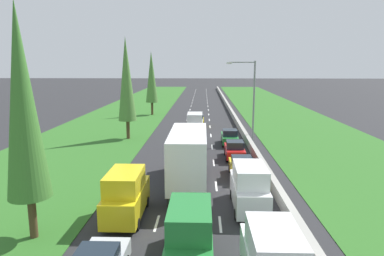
{
  "coord_description": "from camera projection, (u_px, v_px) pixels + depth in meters",
  "views": [
    {
      "loc": [
        0.78,
        -2.76,
        8.67
      ],
      "look_at": [
        -0.58,
        38.91,
        0.93
      ],
      "focal_mm": 32.4,
      "sensor_mm": 36.0,
      "label": 1
    }
  ],
  "objects": [
    {
      "name": "poplar_tree_second",
      "position": [
        126.0,
        79.0,
        39.42
      ],
      "size": [
        2.09,
        2.09,
        11.73
      ],
      "color": "#4C3823",
      "rests_on": "ground"
    },
    {
      "name": "white_van_right_lane_second",
      "position": [
        249.0,
        187.0,
        20.68
      ],
      "size": [
        1.96,
        4.9,
        2.82
      ],
      "color": "white",
      "rests_on": "ground"
    },
    {
      "name": "green_hatchback_right_lane",
      "position": [
        230.0,
        137.0,
        37.52
      ],
      "size": [
        1.74,
        3.9,
        1.72
      ],
      "color": "#237A33",
      "rests_on": "ground"
    },
    {
      "name": "white_box_truck_centre_lane",
      "position": [
        189.0,
        157.0,
        24.44
      ],
      "size": [
        2.46,
        9.4,
        4.18
      ],
      "color": "black",
      "rests_on": "ground"
    },
    {
      "name": "yellow_van_left_lane",
      "position": [
        126.0,
        195.0,
        19.53
      ],
      "size": [
        1.96,
        4.9,
        2.82
      ],
      "color": "yellow",
      "rests_on": "ground"
    },
    {
      "name": "white_van_centre_lane",
      "position": [
        195.0,
        125.0,
        42.08
      ],
      "size": [
        1.96,
        4.9,
        2.82
      ],
      "color": "white",
      "rests_on": "ground"
    },
    {
      "name": "yellow_hatchback_right_lane",
      "position": [
        241.0,
        167.0,
        26.65
      ],
      "size": [
        1.74,
        3.9,
        1.72
      ],
      "color": "yellow",
      "rests_on": "ground"
    },
    {
      "name": "green_van_centre_lane",
      "position": [
        190.0,
        235.0,
        14.94
      ],
      "size": [
        1.96,
        4.9,
        2.82
      ],
      "color": "#237A33",
      "rests_on": "ground"
    },
    {
      "name": "lane_markings",
      "position": [
        199.0,
        112.0,
        63.28
      ],
      "size": [
        3.64,
        116.0,
        0.01
      ],
      "color": "white",
      "rests_on": "ground"
    },
    {
      "name": "yellow_hatchback_centre_lane",
      "position": [
        198.0,
        121.0,
        48.38
      ],
      "size": [
        1.74,
        3.9,
        1.72
      ],
      "color": "yellow",
      "rests_on": "ground"
    },
    {
      "name": "median_barrier",
      "position": [
        230.0,
        110.0,
        63.02
      ],
      "size": [
        0.44,
        120.0,
        0.85
      ],
      "primitive_type": "cube",
      "color": "#9E9B93",
      "rests_on": "ground"
    },
    {
      "name": "poplar_tree_nearest",
      "position": [
        22.0,
        103.0,
        16.3
      ],
      "size": [
        2.09,
        2.09,
        11.63
      ],
      "color": "#4C3823",
      "rests_on": "ground"
    },
    {
      "name": "street_light_mast",
      "position": [
        251.0,
        95.0,
        38.36
      ],
      "size": [
        3.2,
        0.28,
        9.0
      ],
      "color": "gray",
      "rests_on": "ground"
    },
    {
      "name": "red_hatchback_right_lane",
      "position": [
        235.0,
        150.0,
        32.01
      ],
      "size": [
        1.74,
        3.9,
        1.72
      ],
      "color": "red",
      "rests_on": "ground"
    },
    {
      "name": "ground_plane",
      "position": [
        199.0,
        112.0,
        63.28
      ],
      "size": [
        300.0,
        300.0,
        0.0
      ],
      "primitive_type": "plane",
      "color": "#28282B",
      "rests_on": "ground"
    },
    {
      "name": "grass_verge_left",
      "position": [
        130.0,
        112.0,
        63.68
      ],
      "size": [
        14.0,
        140.0,
        0.04
      ],
      "primitive_type": "cube",
      "color": "#2D6623",
      "rests_on": "ground"
    },
    {
      "name": "silver_sedan_centre_lane",
      "position": [
        194.0,
        144.0,
        34.37
      ],
      "size": [
        1.82,
        4.5,
        1.64
      ],
      "color": "silver",
      "rests_on": "ground"
    },
    {
      "name": "poplar_tree_third",
      "position": [
        152.0,
        77.0,
        58.58
      ],
      "size": [
        2.07,
        2.07,
        10.81
      ],
      "color": "#4C3823",
      "rests_on": "ground"
    },
    {
      "name": "grass_verge_right",
      "position": [
        278.0,
        112.0,
        62.81
      ],
      "size": [
        14.0,
        140.0,
        0.04
      ],
      "primitive_type": "cube",
      "color": "#2D6623",
      "rests_on": "ground"
    }
  ]
}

